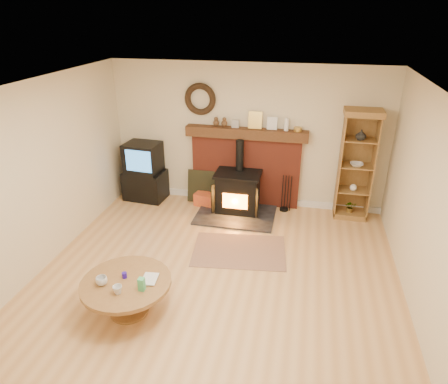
% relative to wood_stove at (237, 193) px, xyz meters
% --- Properties ---
extents(ground, '(5.50, 5.50, 0.00)m').
position_rel_wood_stove_xyz_m(ground, '(0.08, -2.27, -0.37)').
color(ground, tan).
rests_on(ground, ground).
extents(room_shell, '(5.02, 5.52, 2.61)m').
position_rel_wood_stove_xyz_m(room_shell, '(0.06, -2.18, 1.35)').
color(room_shell, beige).
rests_on(room_shell, ground).
extents(chimney_breast, '(2.20, 0.22, 1.78)m').
position_rel_wood_stove_xyz_m(chimney_breast, '(0.08, 0.39, 0.43)').
color(chimney_breast, maroon).
rests_on(chimney_breast, ground).
extents(wood_stove, '(1.40, 1.00, 1.31)m').
position_rel_wood_stove_xyz_m(wood_stove, '(0.00, 0.00, 0.00)').
color(wood_stove, black).
rests_on(wood_stove, ground).
extents(area_rug, '(1.52, 1.13, 0.01)m').
position_rel_wood_stove_xyz_m(area_rug, '(0.27, -1.30, -0.36)').
color(area_rug, brown).
rests_on(area_rug, ground).
extents(tv_unit, '(0.81, 0.60, 1.13)m').
position_rel_wood_stove_xyz_m(tv_unit, '(-1.86, 0.19, 0.17)').
color(tv_unit, black).
rests_on(tv_unit, ground).
extents(curio_cabinet, '(0.62, 0.45, 1.94)m').
position_rel_wood_stove_xyz_m(curio_cabinet, '(2.01, 0.28, 0.60)').
color(curio_cabinet, brown).
rests_on(curio_cabinet, ground).
extents(firelog_box, '(0.43, 0.32, 0.24)m').
position_rel_wood_stove_xyz_m(firelog_box, '(-0.64, 0.13, -0.25)').
color(firelog_box, orange).
rests_on(firelog_box, ground).
extents(leaning_painting, '(0.52, 0.14, 0.63)m').
position_rel_wood_stove_xyz_m(leaning_painting, '(-0.76, 0.28, -0.05)').
color(leaning_painting, black).
rests_on(leaning_painting, ground).
extents(fire_tools, '(0.19, 0.16, 0.70)m').
position_rel_wood_stove_xyz_m(fire_tools, '(0.85, 0.23, -0.21)').
color(fire_tools, black).
rests_on(fire_tools, ground).
extents(coffee_table, '(1.09, 1.09, 0.62)m').
position_rel_wood_stove_xyz_m(coffee_table, '(-0.83, -2.92, 0.00)').
color(coffee_table, brown).
rests_on(coffee_table, ground).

